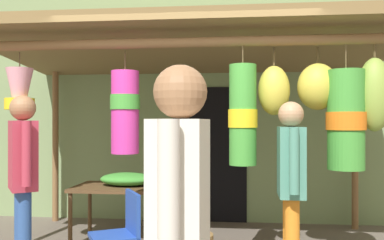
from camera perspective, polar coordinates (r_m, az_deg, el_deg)
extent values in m
cube|color=#7A9360|center=(6.49, 1.66, 6.94)|extent=(9.65, 0.25, 4.59)
cube|color=#2D2823|center=(6.44, 1.55, 11.97)|extent=(8.68, 0.04, 0.24)
cube|color=black|center=(6.32, 2.38, -4.64)|extent=(1.10, 0.03, 2.00)
cylinder|color=brown|center=(6.68, -17.91, -3.26)|extent=(0.09, 0.09, 2.26)
cylinder|color=brown|center=(6.31, 21.09, -3.45)|extent=(0.09, 0.09, 2.26)
cylinder|color=brown|center=(4.20, -1.51, 10.36)|extent=(4.54, 0.10, 0.10)
cylinder|color=brown|center=(6.18, 1.01, 8.39)|extent=(4.54, 0.10, 0.10)
cube|color=olive|center=(5.19, -0.01, 9.68)|extent=(4.84, 2.50, 0.34)
cylinder|color=brown|center=(4.78, -22.18, 7.47)|extent=(0.01, 0.01, 0.17)
cone|color=pink|center=(4.74, -22.19, 2.55)|extent=(0.28, 0.28, 0.65)
cylinder|color=yellow|center=(4.74, -22.19, 2.02)|extent=(0.30, 0.30, 0.12)
cylinder|color=brown|center=(4.37, -9.00, 7.90)|extent=(0.01, 0.01, 0.21)
cylinder|color=#D13399|center=(4.33, -9.00, 1.04)|extent=(0.28, 0.28, 0.84)
cylinder|color=green|center=(4.33, -9.00, 2.40)|extent=(0.30, 0.30, 0.15)
cylinder|color=brown|center=(4.11, 6.85, 8.63)|extent=(0.01, 0.01, 0.18)
cylinder|color=green|center=(4.06, 6.85, 0.70)|extent=(0.26, 0.26, 0.96)
cylinder|color=yellow|center=(4.06, 6.85, 0.21)|extent=(0.28, 0.28, 0.17)
cylinder|color=brown|center=(4.25, 20.01, 7.95)|extent=(0.01, 0.01, 0.24)
cylinder|color=green|center=(4.21, 20.01, 0.03)|extent=(0.34, 0.34, 0.93)
cylinder|color=orange|center=(4.21, 20.01, -0.13)|extent=(0.36, 0.36, 0.17)
cylinder|color=#4C3D23|center=(4.34, 23.37, 8.53)|extent=(0.02, 0.02, 0.12)
ellipsoid|color=#89A842|center=(4.30, 23.37, 3.16)|extent=(0.32, 0.27, 0.69)
cylinder|color=#4C3D23|center=(4.30, 16.57, 8.37)|extent=(0.02, 0.02, 0.16)
ellipsoid|color=gold|center=(4.27, 16.57, 4.32)|extent=(0.39, 0.33, 0.45)
cylinder|color=#4C3D23|center=(4.23, 10.97, 8.37)|extent=(0.02, 0.02, 0.18)
ellipsoid|color=gold|center=(4.19, 10.98, 3.92)|extent=(0.30, 0.26, 0.48)
cube|color=brown|center=(5.37, -9.38, -8.94)|extent=(1.17, 0.76, 0.04)
cylinder|color=brown|center=(5.30, -16.08, -12.88)|extent=(0.05, 0.05, 0.66)
cylinder|color=brown|center=(5.00, -4.36, -13.65)|extent=(0.05, 0.05, 0.66)
cylinder|color=brown|center=(5.90, -13.60, -11.56)|extent=(0.05, 0.05, 0.66)
cylinder|color=brown|center=(5.64, -3.10, -12.11)|extent=(0.05, 0.05, 0.66)
ellipsoid|color=green|center=(5.37, -8.72, -7.86)|extent=(0.67, 0.47, 0.16)
ellipsoid|color=pink|center=(5.29, -7.79, -7.89)|extent=(0.30, 0.24, 0.11)
cube|color=#2347A8|center=(4.07, -10.53, -15.20)|extent=(0.54, 0.54, 0.04)
cube|color=#2347A8|center=(4.06, -7.99, -12.32)|extent=(0.23, 0.37, 0.40)
cube|color=silver|center=(1.87, -1.60, -9.82)|extent=(0.23, 0.41, 0.65)
cylinder|color=silver|center=(2.11, -0.39, -7.81)|extent=(0.08, 0.08, 0.58)
cylinder|color=silver|center=(1.62, -3.18, -10.19)|extent=(0.08, 0.08, 0.58)
sphere|color=#9E704C|center=(1.85, -1.59, 3.81)|extent=(0.24, 0.24, 0.24)
cylinder|color=#2D5193|center=(4.47, -21.97, -13.95)|extent=(0.13, 0.13, 0.86)
cylinder|color=#2D5193|center=(4.30, -21.68, -14.52)|extent=(0.13, 0.13, 0.86)
cube|color=#B23347|center=(4.26, -21.82, -4.40)|extent=(0.41, 0.45, 0.64)
cylinder|color=#B23347|center=(4.51, -22.21, -3.75)|extent=(0.08, 0.08, 0.58)
cylinder|color=#B23347|center=(4.01, -21.38, -4.21)|extent=(0.08, 0.08, 0.58)
sphere|color=#9E704C|center=(4.25, -21.82, 1.52)|extent=(0.24, 0.24, 0.24)
cylinder|color=orange|center=(4.11, 13.05, -15.44)|extent=(0.13, 0.13, 0.83)
cube|color=#4C8E7A|center=(3.89, 13.18, -5.48)|extent=(0.23, 0.40, 0.62)
cylinder|color=#4C8E7A|center=(4.14, 12.82, -4.72)|extent=(0.08, 0.08, 0.56)
cylinder|color=#4C8E7A|center=(3.64, 13.59, -5.37)|extent=(0.08, 0.08, 0.56)
sphere|color=tan|center=(3.87, 13.18, 0.76)|extent=(0.23, 0.23, 0.23)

